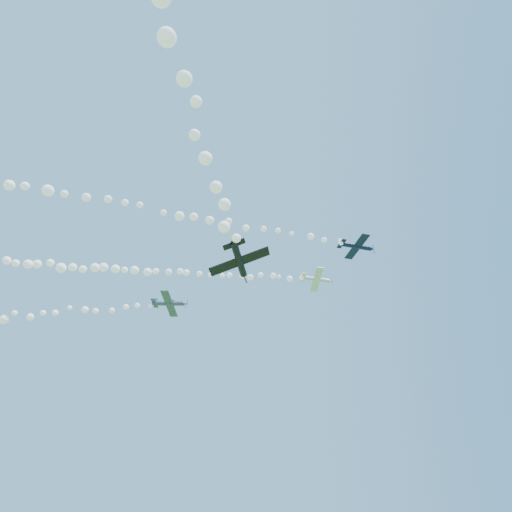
{
  "coord_description": "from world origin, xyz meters",
  "views": [
    {
      "loc": [
        7.27,
        -55.42,
        2.0
      ],
      "look_at": [
        5.96,
        -2.48,
        44.5
      ],
      "focal_mm": 30.0,
      "sensor_mm": 36.0,
      "label": 1
    }
  ],
  "objects_px": {
    "plane_white": "(317,279)",
    "plane_navy": "(357,246)",
    "plane_black": "(239,260)",
    "plane_grey": "(169,303)"
  },
  "relations": [
    {
      "from": "plane_white",
      "to": "plane_navy",
      "type": "bearing_deg",
      "value": -71.96
    },
    {
      "from": "plane_navy",
      "to": "plane_black",
      "type": "relative_size",
      "value": 1.02
    },
    {
      "from": "plane_navy",
      "to": "plane_white",
      "type": "bearing_deg",
      "value": 98.51
    },
    {
      "from": "plane_white",
      "to": "plane_grey",
      "type": "bearing_deg",
      "value": -174.12
    },
    {
      "from": "plane_white",
      "to": "plane_navy",
      "type": "distance_m",
      "value": 13.86
    },
    {
      "from": "plane_white",
      "to": "plane_black",
      "type": "bearing_deg",
      "value": -120.82
    },
    {
      "from": "plane_white",
      "to": "plane_navy",
      "type": "relative_size",
      "value": 0.93
    },
    {
      "from": "plane_white",
      "to": "plane_black",
      "type": "height_order",
      "value": "plane_white"
    },
    {
      "from": "plane_navy",
      "to": "plane_grey",
      "type": "distance_m",
      "value": 34.81
    },
    {
      "from": "plane_white",
      "to": "plane_grey",
      "type": "xyz_separation_m",
      "value": [
        -27.63,
        -6.31,
        -9.35
      ]
    }
  ]
}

